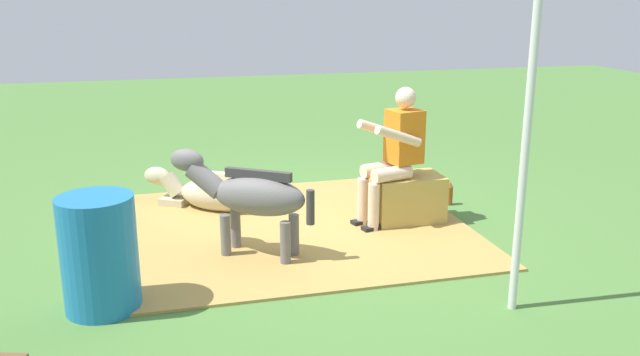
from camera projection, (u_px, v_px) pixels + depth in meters
ground_plane at (313, 224)px, 6.63m from camera, size 24.00×24.00×0.00m
hay_patch at (298, 227)px, 6.51m from camera, size 3.23×2.98×0.02m
hay_bale at (407, 199)px, 6.64m from camera, size 0.69×0.46×0.48m
person_seated at (394, 150)px, 6.44m from camera, size 0.71×0.51×1.36m
pony_standing at (249, 195)px, 5.70m from camera, size 1.18×0.90×0.92m
pony_lying at (211, 193)px, 7.02m from camera, size 1.28×0.94×0.42m
soda_bottle at (450, 194)px, 7.21m from camera, size 0.07×0.07×0.26m
water_barrel at (99, 254)px, 4.77m from camera, size 0.55×0.55×0.86m
tent_pole_left at (526, 145)px, 4.56m from camera, size 0.06×0.06×2.45m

